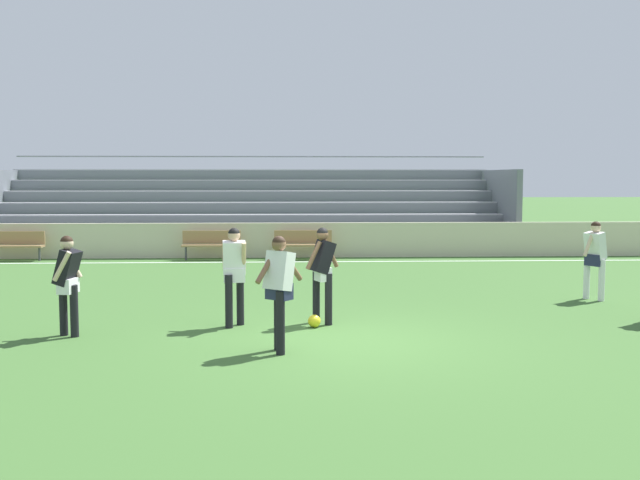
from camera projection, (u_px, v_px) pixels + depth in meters
ground_plane at (341, 341)px, 11.29m from camera, size 160.00×160.00×0.00m
field_line_sideline at (316, 262)px, 21.84m from camera, size 44.00×0.12×0.01m
sideline_wall at (314, 240)px, 23.06m from camera, size 48.00×0.16×1.11m
bleacher_stand at (251, 207)px, 26.19m from camera, size 18.43×5.03×3.40m
bench_near_wall_gap at (211, 242)px, 22.36m from camera, size 1.80×0.40×0.90m
bench_far_right at (303, 242)px, 22.49m from camera, size 1.80×0.40×0.90m
bench_far_left at (14, 243)px, 22.10m from camera, size 1.80×0.40×0.90m
player_dark_dropping_back at (322, 267)px, 12.54m from camera, size 0.62×0.49×1.69m
player_white_pressing_high at (234, 268)px, 12.31m from camera, size 0.45×0.53×1.70m
player_dark_deep_cover at (68, 277)px, 11.56m from camera, size 0.43×0.51×1.63m
player_white_wide_right at (595, 253)px, 15.00m from camera, size 0.66×0.48×1.64m
player_white_on_ball at (279, 283)px, 10.48m from camera, size 0.71×0.49×1.71m
soccer_ball at (314, 321)px, 12.30m from camera, size 0.22×0.22×0.22m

